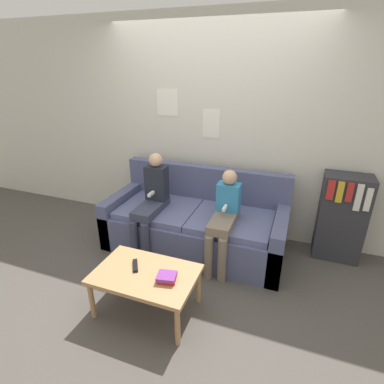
{
  "coord_description": "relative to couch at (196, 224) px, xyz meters",
  "views": [
    {
      "loc": [
        1.04,
        -2.36,
        2.04
      ],
      "look_at": [
        0.0,
        0.44,
        0.76
      ],
      "focal_mm": 28.0,
      "sensor_mm": 36.0,
      "label": 1
    }
  ],
  "objects": [
    {
      "name": "coffee_table",
      "position": [
        -0.06,
        -1.14,
        0.06
      ],
      "size": [
        0.88,
        0.57,
        0.4
      ],
      "color": "#AD7F51",
      "rests_on": "ground_plane"
    },
    {
      "name": "bookshelf",
      "position": [
        1.56,
        0.34,
        0.2
      ],
      "size": [
        0.48,
        0.32,
        0.98
      ],
      "color": "#2D2D33",
      "rests_on": "ground_plane"
    },
    {
      "name": "couch",
      "position": [
        0.0,
        0.0,
        0.0
      ],
      "size": [
        2.06,
        0.92,
        0.9
      ],
      "color": "#4C5175",
      "rests_on": "ground_plane"
    },
    {
      "name": "book_stack",
      "position": [
        0.16,
        -1.15,
        0.14
      ],
      "size": [
        0.18,
        0.18,
        0.06
      ],
      "color": "red",
      "rests_on": "coffee_table"
    },
    {
      "name": "person_right",
      "position": [
        0.39,
        -0.23,
        0.29
      ],
      "size": [
        0.24,
        0.61,
        1.03
      ],
      "color": "#756656",
      "rests_on": "ground_plane"
    },
    {
      "name": "wall_back",
      "position": [
        -0.0,
        0.55,
        1.01
      ],
      "size": [
        8.0,
        0.06,
        2.6
      ],
      "color": "beige",
      "rests_on": "ground_plane"
    },
    {
      "name": "tv_remote",
      "position": [
        -0.18,
        -1.09,
        0.12
      ],
      "size": [
        0.12,
        0.17,
        0.02
      ],
      "rotation": [
        0.0,
        0.0,
        0.56
      ],
      "color": "black",
      "rests_on": "coffee_table"
    },
    {
      "name": "ground_plane",
      "position": [
        0.0,
        -0.58,
        -0.29
      ],
      "size": [
        10.0,
        10.0,
        0.0
      ],
      "primitive_type": "plane",
      "color": "#4C4742"
    },
    {
      "name": "person_left",
      "position": [
        -0.46,
        -0.22,
        0.33
      ],
      "size": [
        0.24,
        0.61,
        1.13
      ],
      "color": "#33384C",
      "rests_on": "ground_plane"
    }
  ]
}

